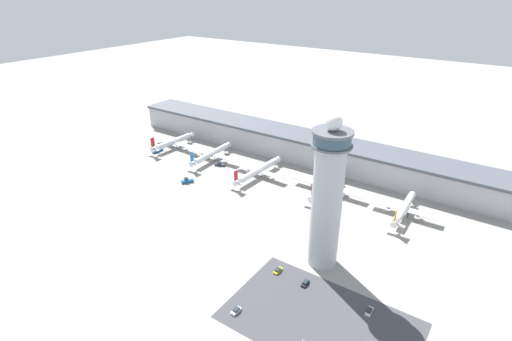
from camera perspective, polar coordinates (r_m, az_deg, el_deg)
ground_plane at (r=211.62m, az=-3.57°, el=-4.30°), size 1000.00×1000.00×0.00m
terminal_building at (r=260.99m, az=5.82°, el=3.64°), size 252.91×25.00×16.68m
control_tower at (r=154.36m, az=10.13°, el=-3.72°), size 15.00×15.00×63.45m
parking_lot_surface at (r=147.20m, az=9.18°, el=-20.41°), size 64.00×40.00×0.01m
airplane_gate_alpha at (r=281.74m, az=-11.69°, el=4.05°), size 37.33×37.58×12.66m
airplane_gate_bravo at (r=257.70m, az=-6.42°, el=2.36°), size 37.61×39.17×12.13m
airplane_gate_charlie at (r=234.48m, az=0.31°, el=-0.01°), size 35.09×43.05×11.65m
airplane_gate_delta at (r=219.89m, az=10.18°, el=-2.18°), size 41.93×37.76×13.91m
airplane_gate_echo at (r=208.35m, az=20.34°, el=-5.15°), size 33.47×35.18×11.90m
service_truck_catering at (r=250.98m, az=-5.19°, el=0.87°), size 7.09×4.74×2.48m
service_truck_fuel at (r=232.33m, az=-9.80°, el=-1.47°), size 5.66×6.99×3.16m
service_truck_baggage at (r=278.59m, az=-13.89°, el=2.80°), size 2.51×7.92×2.92m
car_blue_compact at (r=164.06m, az=3.14°, el=-14.08°), size 1.95×4.62×1.39m
car_black_suv at (r=148.06m, az=-2.86°, el=-19.36°), size 1.97×4.29×1.54m
car_green_van at (r=152.95m, az=15.87°, el=-18.78°), size 2.02×4.59×1.45m
car_maroon_suv at (r=159.35m, az=7.05°, el=-15.69°), size 1.89×4.43×1.40m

